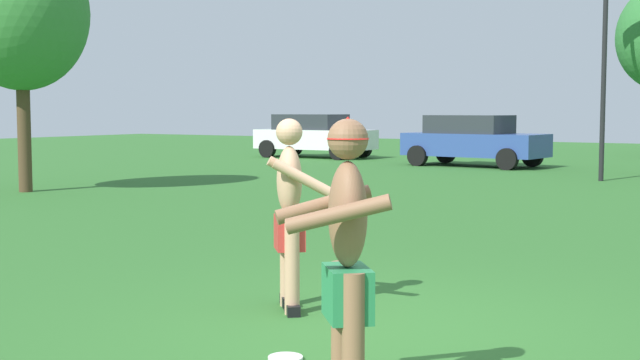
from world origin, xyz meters
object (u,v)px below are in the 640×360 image
(tree_behind_players, at_px, (21,13))
(player_in_green, at_px, (346,251))
(frisbee, at_px, (285,358))
(lamp_post, at_px, (604,49))
(player_near, at_px, (290,211))
(car_blue_mid_lot, at_px, (473,140))
(car_white_far_end, at_px, (314,135))

(tree_behind_players, bearing_deg, player_in_green, -32.74)
(frisbee, distance_m, lamp_post, 16.93)
(player_near, bearing_deg, car_blue_mid_lot, 106.45)
(car_white_far_end, bearing_deg, car_blue_mid_lot, -13.00)
(car_blue_mid_lot, xyz_separation_m, lamp_post, (4.67, -3.47, 2.41))
(player_near, xyz_separation_m, car_blue_mid_lot, (-5.53, 18.74, -0.05))
(player_in_green, distance_m, tree_behind_players, 14.98)
(player_in_green, height_order, frisbee, player_in_green)
(player_in_green, bearing_deg, frisbee, 142.79)
(frisbee, height_order, tree_behind_players, tree_behind_players)
(frisbee, bearing_deg, lamp_post, 95.72)
(player_near, relative_size, player_in_green, 0.98)
(player_in_green, height_order, lamp_post, lamp_post)
(car_blue_mid_lot, distance_m, car_white_far_end, 6.93)
(player_in_green, relative_size, lamp_post, 0.33)
(car_white_far_end, bearing_deg, player_near, -58.81)
(lamp_post, bearing_deg, tree_behind_players, -136.86)
(lamp_post, bearing_deg, frisbee, -84.28)
(car_white_far_end, bearing_deg, player_in_green, -57.91)
(frisbee, relative_size, car_white_far_end, 0.06)
(player_near, height_order, player_in_green, player_in_green)
(frisbee, bearing_deg, car_blue_mid_lot, 107.54)
(player_near, xyz_separation_m, car_white_far_end, (-12.29, 20.30, -0.05))
(player_in_green, distance_m, car_white_far_end, 26.23)
(player_near, height_order, tree_behind_players, tree_behind_players)
(tree_behind_players, bearing_deg, lamp_post, 43.14)
(car_blue_mid_lot, bearing_deg, lamp_post, -36.63)
(car_white_far_end, height_order, lamp_post, lamp_post)
(player_in_green, bearing_deg, player_near, 130.59)
(frisbee, relative_size, tree_behind_players, 0.05)
(player_near, distance_m, lamp_post, 15.47)
(car_blue_mid_lot, height_order, lamp_post, lamp_post)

